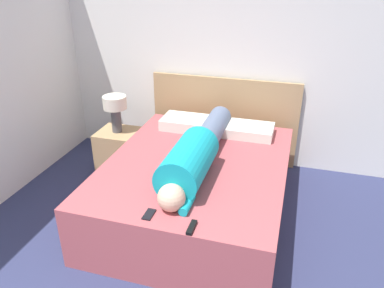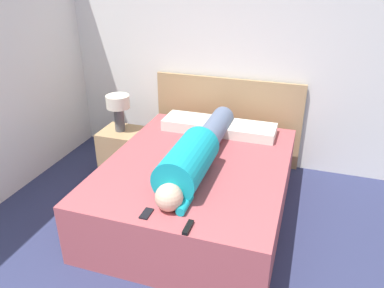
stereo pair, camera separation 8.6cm
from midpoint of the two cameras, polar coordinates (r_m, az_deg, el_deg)
wall_back at (r=4.29m, az=6.43°, el=13.66°), size 5.30×0.06×2.60m
bed at (r=3.58m, az=0.01°, el=-6.59°), size 1.62×2.04×0.55m
headboard at (r=4.48m, az=4.27°, el=3.71°), size 1.74×0.04×1.02m
nightstand at (r=4.43m, az=-11.58°, el=-0.94°), size 0.44×0.42×0.48m
table_lamp at (r=4.22m, az=-12.21°, el=5.49°), size 0.26×0.26×0.42m
person_lying at (r=3.26m, az=-0.13°, el=-1.39°), size 0.35×1.75×0.35m
pillow_near_headboard at (r=4.12m, az=-1.31°, el=3.25°), size 0.54×0.36×0.12m
pillow_second at (r=3.98m, az=7.97°, el=2.08°), size 0.52×0.36×0.10m
tv_remote at (r=2.62m, az=-1.01°, el=-12.60°), size 0.04×0.15×0.02m
cell_phone at (r=2.77m, az=-7.47°, el=-10.59°), size 0.06×0.13×0.01m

